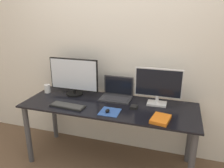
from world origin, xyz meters
TOP-DOWN VIEW (x-y plane):
  - wall_back at (0.00, 0.74)m, footprint 7.00×0.05m
  - desk at (0.00, 0.34)m, footprint 1.89×0.68m
  - monitor_left at (-0.49, 0.50)m, footprint 0.60×0.20m
  - monitor_right at (0.50, 0.50)m, footprint 0.50×0.14m
  - laptop at (0.03, 0.55)m, footprint 0.35×0.24m
  - keyboard at (-0.40, 0.16)m, footprint 0.39×0.16m
  - mousepad at (0.07, 0.16)m, footprint 0.20×0.20m
  - mouse at (0.05, 0.14)m, footprint 0.04×0.07m
  - book at (0.57, 0.13)m, footprint 0.19×0.23m
  - mug at (-0.84, 0.46)m, footprint 0.07×0.07m
  - power_brick at (0.28, 0.32)m, footprint 0.07×0.08m

SIDE VIEW (x-z plane):
  - desk at x=0.00m, z-range 0.24..0.98m
  - mousepad at x=0.07m, z-range 0.73..0.74m
  - keyboard at x=-0.40m, z-range 0.73..0.75m
  - power_brick at x=0.28m, z-range 0.73..0.76m
  - book at x=0.57m, z-range 0.73..0.77m
  - mouse at x=0.05m, z-range 0.74..0.77m
  - mug at x=-0.84m, z-range 0.73..0.84m
  - laptop at x=0.03m, z-range 0.67..0.92m
  - monitor_right at x=0.50m, z-range 0.75..1.15m
  - monitor_left at x=-0.49m, z-range 0.74..1.18m
  - wall_back at x=0.00m, z-range 0.00..2.50m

